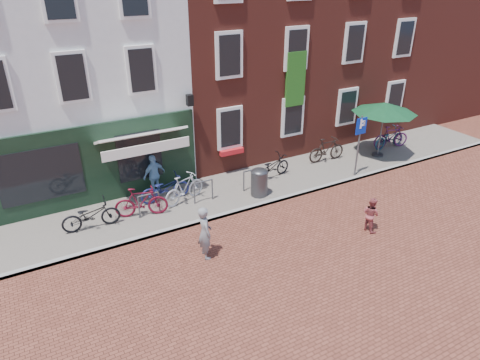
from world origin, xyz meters
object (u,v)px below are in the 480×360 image
boy (371,214)px  bicycle_3 (184,188)px  bicycle_5 (327,150)px  bicycle_1 (141,202)px  woman (205,233)px  litter_bin (259,181)px  bicycle_6 (389,138)px  bicycle_0 (91,215)px  parking_sign (360,136)px  parasol (385,106)px  bicycle_4 (272,167)px  bicycle_2 (165,188)px  cafe_person (154,175)px  bicycle_7 (391,137)px

boy → bicycle_3: boy is taller
boy → bicycle_5: size_ratio=0.66×
bicycle_1 → woman: bearing=-144.9°
litter_bin → bicycle_6: size_ratio=0.63×
bicycle_0 → bicycle_5: bearing=-83.2°
bicycle_5 → bicycle_6: bicycle_5 is taller
parking_sign → woman: 7.84m
parasol → bicycle_4: bearing=176.3°
bicycle_3 → bicycle_6: (10.32, 0.24, -0.05)m
bicycle_2 → litter_bin: bearing=-112.4°
woman → bicycle_6: (10.98, 3.46, -0.25)m
cafe_person → bicycle_1: cafe_person is taller
litter_bin → parasol: bearing=5.5°
boy → cafe_person: size_ratio=0.75×
bicycle_1 → parasol: bearing=-73.0°
bicycle_7 → boy: bearing=142.2°
litter_bin → cafe_person: (-3.32, 1.93, 0.19)m
parking_sign → woman: (-7.54, -1.93, -0.96)m
litter_bin → cafe_person: size_ratio=0.73×
bicycle_7 → litter_bin: bearing=111.0°
bicycle_0 → bicycle_5: bicycle_5 is taller
parking_sign → parasol: size_ratio=0.91×
boy → bicycle_4: (-0.82, 4.60, -0.01)m
bicycle_3 → bicycle_5: bearing=-105.5°
litter_bin → bicycle_7: litter_bin is taller
bicycle_0 → bicycle_3: bicycle_3 is taller
parking_sign → bicycle_5: 2.06m
parasol → bicycle_1: bearing=180.0°
woman → cafe_person: 4.29m
litter_bin → cafe_person: cafe_person is taller
cafe_person → bicycle_0: cafe_person is taller
boy → bicycle_1: size_ratio=0.66×
boy → bicycle_4: size_ratio=0.64×
bicycle_6 → bicycle_7: (0.07, -0.04, 0.05)m
bicycle_1 → bicycle_6: 11.96m
bicycle_0 → bicycle_2: size_ratio=1.00×
bicycle_3 → woman: bearing=149.4°
litter_bin → bicycle_2: (-3.16, 1.29, -0.11)m
cafe_person → bicycle_5: (7.49, -0.66, -0.25)m
parasol → litter_bin: bearing=-174.5°
bicycle_1 → bicycle_7: same height
bicycle_6 → bicycle_7: bicycle_7 is taller
woman → parking_sign: bearing=-71.1°
parking_sign → cafe_person: 8.01m
bicycle_3 → parking_sign: bearing=-119.6°
parasol → bicycle_3: (-9.20, 0.22, -1.76)m
woman → bicycle_1: 3.16m
parking_sign → bicycle_0: size_ratio=1.38×
bicycle_2 → bicycle_6: same height
litter_bin → cafe_person: bearing=149.8°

